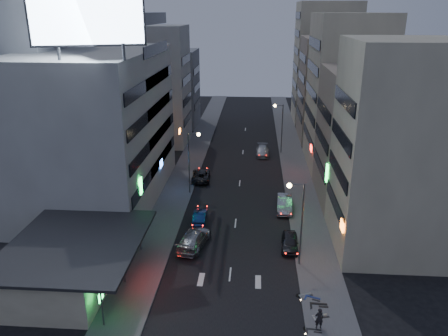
# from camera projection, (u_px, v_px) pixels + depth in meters

# --- Properties ---
(ground) EXTENTS (180.00, 180.00, 0.00)m
(ground) POSITION_uv_depth(u_px,v_px,m) (227.00, 302.00, 35.30)
(ground) COLOR black
(ground) RESTS_ON ground
(sidewalk_left) EXTENTS (4.00, 120.00, 0.12)m
(sidewalk_left) POSITION_uv_depth(u_px,v_px,m) (186.00, 171.00, 63.97)
(sidewalk_left) COLOR #4C4C4F
(sidewalk_left) RESTS_ON ground
(sidewalk_right) EXTENTS (4.00, 120.00, 0.12)m
(sidewalk_right) POSITION_uv_depth(u_px,v_px,m) (296.00, 174.00, 62.87)
(sidewalk_right) COLOR #4C4C4F
(sidewalk_right) RESTS_ON ground
(food_court) EXTENTS (11.00, 13.00, 3.88)m
(food_court) POSITION_uv_depth(u_px,v_px,m) (67.00, 261.00, 37.45)
(food_court) COLOR beige
(food_court) RESTS_ON ground
(white_building) EXTENTS (14.00, 24.00, 18.00)m
(white_building) POSITION_uv_depth(u_px,v_px,m) (97.00, 128.00, 52.17)
(white_building) COLOR #ADADA8
(white_building) RESTS_ON ground
(grey_tower) EXTENTS (10.00, 14.00, 34.00)m
(grey_tower) POSITION_uv_depth(u_px,v_px,m) (26.00, 57.00, 52.89)
(grey_tower) COLOR gray
(grey_tower) RESTS_ON ground
(shophouse_near) EXTENTS (10.00, 11.00, 20.00)m
(shophouse_near) POSITION_uv_depth(u_px,v_px,m) (395.00, 150.00, 40.73)
(shophouse_near) COLOR beige
(shophouse_near) RESTS_ON ground
(shophouse_mid) EXTENTS (11.00, 12.00, 16.00)m
(shophouse_mid) POSITION_uv_depth(u_px,v_px,m) (369.00, 137.00, 52.16)
(shophouse_mid) COLOR gray
(shophouse_mid) RESTS_ON ground
(shophouse_far) EXTENTS (10.00, 14.00, 22.00)m
(shophouse_far) POSITION_uv_depth(u_px,v_px,m) (346.00, 93.00, 63.37)
(shophouse_far) COLOR beige
(shophouse_far) RESTS_ON ground
(far_left_a) EXTENTS (11.00, 10.00, 20.00)m
(far_left_a) POSITION_uv_depth(u_px,v_px,m) (155.00, 86.00, 75.19)
(far_left_a) COLOR #ADADA8
(far_left_a) RESTS_ON ground
(far_left_b) EXTENTS (12.00, 10.00, 15.00)m
(far_left_b) POSITION_uv_depth(u_px,v_px,m) (167.00, 88.00, 88.27)
(far_left_b) COLOR gray
(far_left_b) RESTS_ON ground
(far_right_a) EXTENTS (11.00, 12.00, 18.00)m
(far_right_a) POSITION_uv_depth(u_px,v_px,m) (332.00, 89.00, 78.09)
(far_right_a) COLOR gray
(far_right_a) RESTS_ON ground
(far_right_b) EXTENTS (12.00, 12.00, 24.00)m
(far_right_b) POSITION_uv_depth(u_px,v_px,m) (325.00, 63.00, 90.17)
(far_right_b) COLOR beige
(far_right_b) RESTS_ON ground
(billboard) EXTENTS (9.52, 3.75, 6.20)m
(billboard) POSITION_uv_depth(u_px,v_px,m) (87.00, 18.00, 38.20)
(billboard) COLOR #595B60
(billboard) RESTS_ON white_building
(street_lamp_right_near) EXTENTS (1.60, 0.44, 8.02)m
(street_lamp_right_near) POSITION_uv_depth(u_px,v_px,m) (298.00, 212.00, 38.70)
(street_lamp_right_near) COLOR #595B60
(street_lamp_right_near) RESTS_ON sidewalk_right
(street_lamp_left) EXTENTS (1.60, 0.44, 8.02)m
(street_lamp_left) POSITION_uv_depth(u_px,v_px,m) (192.00, 154.00, 54.52)
(street_lamp_left) COLOR #595B60
(street_lamp_left) RESTS_ON sidewalk_left
(street_lamp_right_far) EXTENTS (1.60, 0.44, 8.02)m
(street_lamp_right_far) POSITION_uv_depth(u_px,v_px,m) (280.00, 121.00, 70.60)
(street_lamp_right_far) COLOR #595B60
(street_lamp_right_far) RESTS_ON sidewalk_right
(parked_car_right_near) EXTENTS (1.86, 4.15, 1.39)m
(parked_car_right_near) POSITION_uv_depth(u_px,v_px,m) (290.00, 242.00, 43.09)
(parked_car_right_near) COLOR #28292D
(parked_car_right_near) RESTS_ON ground
(parked_car_right_mid) EXTENTS (1.99, 5.03, 1.63)m
(parked_car_right_mid) POSITION_uv_depth(u_px,v_px,m) (285.00, 204.00, 51.39)
(parked_car_right_mid) COLOR #AFB3B8
(parked_car_right_mid) RESTS_ON ground
(parked_car_left) EXTENTS (2.77, 5.37, 1.45)m
(parked_car_left) POSITION_uv_depth(u_px,v_px,m) (201.00, 175.00, 60.56)
(parked_car_left) COLOR #232427
(parked_car_left) RESTS_ON ground
(parked_car_right_far) EXTENTS (2.06, 5.03, 1.46)m
(parked_car_right_far) POSITION_uv_depth(u_px,v_px,m) (263.00, 151.00, 71.01)
(parked_car_right_far) COLOR #93969A
(parked_car_right_far) RESTS_ON ground
(road_car_blue) EXTENTS (1.52, 4.01, 1.31)m
(road_car_blue) POSITION_uv_depth(u_px,v_px,m) (200.00, 216.00, 48.58)
(road_car_blue) COLOR navy
(road_car_blue) RESTS_ON ground
(road_car_silver) EXTENTS (3.34, 6.01, 1.65)m
(road_car_silver) POSITION_uv_depth(u_px,v_px,m) (194.00, 239.00, 43.43)
(road_car_silver) COLOR #94989B
(road_car_silver) RESTS_ON ground
(person) EXTENTS (0.68, 0.49, 1.72)m
(person) POSITION_uv_depth(u_px,v_px,m) (319.00, 318.00, 31.97)
(person) COLOR black
(person) RESTS_ON sidewalk_right
(scooter_black_a) EXTENTS (0.72, 1.71, 1.02)m
(scooter_black_a) POSITION_uv_depth(u_px,v_px,m) (322.00, 324.00, 31.94)
(scooter_black_a) COLOR black
(scooter_black_a) RESTS_ON sidewalk_right
(scooter_silver_a) EXTENTS (1.08, 1.93, 1.12)m
(scooter_silver_a) POSITION_uv_depth(u_px,v_px,m) (327.00, 307.00, 33.64)
(scooter_silver_a) COLOR #A6A7AD
(scooter_silver_a) RESTS_ON sidewalk_right
(scooter_blue) EXTENTS (1.23, 1.93, 1.12)m
(scooter_blue) POSITION_uv_depth(u_px,v_px,m) (322.00, 293.00, 35.36)
(scooter_blue) COLOR navy
(scooter_blue) RESTS_ON sidewalk_right
(scooter_black_b) EXTENTS (0.80, 2.09, 1.26)m
(scooter_black_b) POSITION_uv_depth(u_px,v_px,m) (328.00, 297.00, 34.72)
(scooter_black_b) COLOR black
(scooter_black_b) RESTS_ON sidewalk_right
(scooter_silver_b) EXTENTS (1.10, 1.72, 1.00)m
(scooter_silver_b) POSITION_uv_depth(u_px,v_px,m) (311.00, 287.00, 36.17)
(scooter_silver_b) COLOR #94969B
(scooter_silver_b) RESTS_ON sidewalk_right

